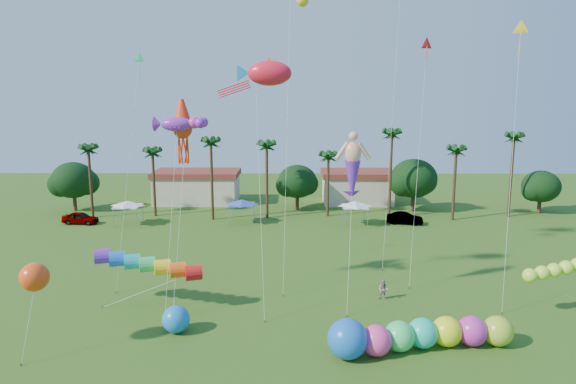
{
  "coord_description": "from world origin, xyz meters",
  "views": [
    {
      "loc": [
        0.31,
        -25.66,
        15.6
      ],
      "look_at": [
        0.0,
        10.0,
        9.0
      ],
      "focal_mm": 32.0,
      "sensor_mm": 36.0,
      "label": 1
    }
  ],
  "objects_px": {
    "spectator_b": "(383,290)",
    "blue_ball": "(176,319)",
    "car_a": "(80,218)",
    "caterpillar_inflatable": "(414,335)",
    "car_b": "(405,218)"
  },
  "relations": [
    {
      "from": "spectator_b",
      "to": "caterpillar_inflatable",
      "type": "height_order",
      "value": "caterpillar_inflatable"
    },
    {
      "from": "car_b",
      "to": "spectator_b",
      "type": "bearing_deg",
      "value": 176.08
    },
    {
      "from": "spectator_b",
      "to": "caterpillar_inflatable",
      "type": "xyz_separation_m",
      "value": [
        0.47,
        -8.23,
        0.22
      ]
    },
    {
      "from": "car_b",
      "to": "caterpillar_inflatable",
      "type": "bearing_deg",
      "value": -179.26
    },
    {
      "from": "car_a",
      "to": "caterpillar_inflatable",
      "type": "distance_m",
      "value": 47.01
    },
    {
      "from": "spectator_b",
      "to": "blue_ball",
      "type": "distance_m",
      "value": 16.02
    },
    {
      "from": "car_a",
      "to": "spectator_b",
      "type": "bearing_deg",
      "value": -119.42
    },
    {
      "from": "car_a",
      "to": "caterpillar_inflatable",
      "type": "height_order",
      "value": "caterpillar_inflatable"
    },
    {
      "from": "car_a",
      "to": "car_b",
      "type": "distance_m",
      "value": 40.56
    },
    {
      "from": "car_b",
      "to": "spectator_b",
      "type": "xyz_separation_m",
      "value": [
        -6.92,
        -24.38,
        0.09
      ]
    },
    {
      "from": "caterpillar_inflatable",
      "to": "blue_ball",
      "type": "height_order",
      "value": "caterpillar_inflatable"
    },
    {
      "from": "car_b",
      "to": "blue_ball",
      "type": "xyz_separation_m",
      "value": [
        -21.85,
        -30.19,
        0.2
      ]
    },
    {
      "from": "car_a",
      "to": "caterpillar_inflatable",
      "type": "bearing_deg",
      "value": -127.25
    },
    {
      "from": "car_a",
      "to": "spectator_b",
      "type": "xyz_separation_m",
      "value": [
        33.63,
        -24.13,
        0.07
      ]
    },
    {
      "from": "car_b",
      "to": "caterpillar_inflatable",
      "type": "xyz_separation_m",
      "value": [
        -6.45,
        -32.61,
        0.31
      ]
    }
  ]
}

